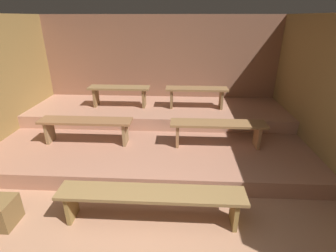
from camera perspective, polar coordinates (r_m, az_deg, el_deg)
The scene contains 11 objects.
ground at distance 4.42m, azimuth -3.85°, elevation -8.28°, with size 6.14×5.20×0.08m, color #AC7C5E.
wall_back at distance 6.09m, azimuth -1.66°, elevation 12.81°, with size 6.14×0.06×2.32m, color #8F5E46.
wall_right at distance 4.47m, azimuth 32.63°, elevation 5.26°, with size 0.06×5.20×2.32m, color olive.
platform_lower at distance 4.91m, azimuth -3.01°, elevation -2.63°, with size 5.34×3.08×0.25m, color #A8735B.
platform_middle at distance 5.53m, azimuth -2.23°, elevation 3.24°, with size 5.34×1.52×0.25m, color tan.
bench_floor_center at distance 3.06m, azimuth -3.80°, elevation -15.66°, with size 2.17×0.34×0.43m.
bench_lower_left at distance 4.53m, azimuth -17.91°, elevation 0.29°, with size 1.57×0.34×0.43m.
bench_lower_right at distance 4.28m, azimuth 11.09°, elevation -0.33°, with size 1.57×0.34×0.43m.
bench_middle_left at distance 5.50m, azimuth -10.85°, elevation 7.63°, with size 1.28×0.34×0.43m.
bench_middle_right at distance 5.35m, azimuth 6.41°, elevation 7.46°, with size 1.28×0.34×0.43m.
wooden_crate_floor at distance 3.70m, azimuth -33.47°, elevation -15.86°, with size 0.33×0.33×0.33m, color brown.
Camera 1 is at (0.50, -1.53, 2.27)m, focal length 27.16 mm.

